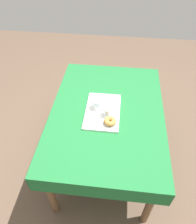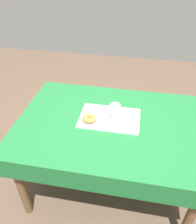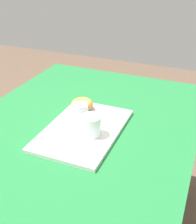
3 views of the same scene
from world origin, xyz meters
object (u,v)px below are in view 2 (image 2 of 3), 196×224
at_px(teaspoon_near, 94,111).
at_px(water_glass_near, 102,116).
at_px(tea_mug_left, 115,110).
at_px(donut_plate_left, 89,121).
at_px(dining_table, 110,131).
at_px(serving_tray, 110,118).
at_px(sugar_donut_left, 89,118).

bearing_deg(teaspoon_near, water_glass_near, -110.75).
bearing_deg(tea_mug_left, donut_plate_left, 35.04).
xyz_separation_m(dining_table, donut_plate_left, (0.16, 0.04, 0.11)).
relative_size(dining_table, tea_mug_left, 11.77).
bearing_deg(teaspoon_near, dining_table, -94.53).
bearing_deg(serving_tray, donut_plate_left, 27.25).
distance_m(dining_table, water_glass_near, 0.16).
bearing_deg(tea_mug_left, teaspoon_near, -0.33).
height_order(dining_table, teaspoon_near, teaspoon_near).
relative_size(donut_plate_left, sugar_donut_left, 1.06).
bearing_deg(tea_mug_left, serving_tray, 57.59).
xyz_separation_m(tea_mug_left, donut_plate_left, (0.18, 0.12, -0.04)).
xyz_separation_m(dining_table, water_glass_near, (0.07, -0.00, 0.14)).
distance_m(sugar_donut_left, teaspoon_near, 0.13).
distance_m(dining_table, donut_plate_left, 0.20).
xyz_separation_m(dining_table, tea_mug_left, (-0.02, -0.09, 0.15)).
distance_m(tea_mug_left, teaspoon_near, 0.17).
xyz_separation_m(serving_tray, donut_plate_left, (0.15, 0.07, 0.01)).
bearing_deg(dining_table, donut_plate_left, 12.76).
bearing_deg(donut_plate_left, water_glass_near, -157.59).
bearing_deg(dining_table, teaspoon_near, -30.86).
relative_size(serving_tray, tea_mug_left, 3.78).
height_order(water_glass_near, sugar_donut_left, water_glass_near).
relative_size(tea_mug_left, teaspoon_near, 1.02).
height_order(dining_table, sugar_donut_left, sugar_donut_left).
height_order(tea_mug_left, sugar_donut_left, tea_mug_left).
bearing_deg(serving_tray, water_glass_near, 34.85).
bearing_deg(dining_table, tea_mug_left, -100.40).
bearing_deg(teaspoon_near, serving_tray, -84.19).
xyz_separation_m(dining_table, serving_tray, (0.01, -0.04, 0.10)).
bearing_deg(donut_plate_left, dining_table, -167.24).
relative_size(water_glass_near, sugar_donut_left, 0.78).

